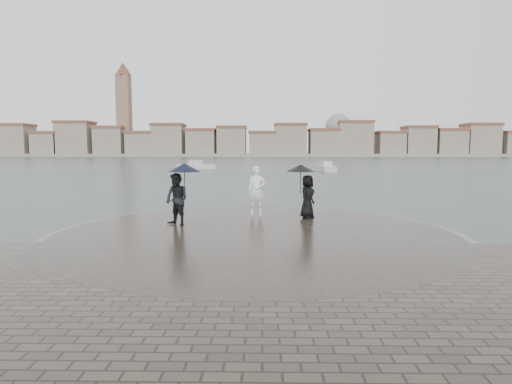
{
  "coord_description": "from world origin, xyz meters",
  "views": [
    {
      "loc": [
        0.23,
        -9.24,
        2.85
      ],
      "look_at": [
        0.0,
        4.8,
        1.45
      ],
      "focal_mm": 30.0,
      "sensor_mm": 36.0,
      "label": 1
    }
  ],
  "objects": [
    {
      "name": "quay_tip",
      "position": [
        0.0,
        3.5,
        0.18
      ],
      "size": [
        11.9,
        11.9,
        0.36
      ],
      "primitive_type": "cylinder",
      "color": "#2D261E",
      "rests_on": "ground"
    },
    {
      "name": "kerb_ring",
      "position": [
        0.0,
        3.5,
        0.16
      ],
      "size": [
        12.5,
        12.5,
        0.32
      ],
      "primitive_type": "cylinder",
      "color": "gray",
      "rests_on": "ground"
    },
    {
      "name": "boats",
      "position": [
        -0.46,
        49.66,
        0.38
      ],
      "size": [
        21.9,
        9.34,
        1.5
      ],
      "color": "beige",
      "rests_on": "ground"
    },
    {
      "name": "ground",
      "position": [
        0.0,
        0.0,
        0.0
      ],
      "size": [
        400.0,
        400.0,
        0.0
      ],
      "primitive_type": "plane",
      "color": "#2B3835",
      "rests_on": "ground"
    },
    {
      "name": "visitor_right",
      "position": [
        1.76,
        6.22,
        1.5
      ],
      "size": [
        1.2,
        1.1,
        1.95
      ],
      "color": "black",
      "rests_on": "quay_tip"
    },
    {
      "name": "visitor_left",
      "position": [
        -2.54,
        4.67,
        1.49
      ],
      "size": [
        1.31,
        1.14,
        2.04
      ],
      "color": "black",
      "rests_on": "quay_tip"
    },
    {
      "name": "statue",
      "position": [
        -0.01,
        6.87,
        1.29
      ],
      "size": [
        0.7,
        0.47,
        1.87
      ],
      "primitive_type": "imported",
      "rotation": [
        0.0,
        0.0,
        -0.04
      ],
      "color": "white",
      "rests_on": "quay_tip"
    },
    {
      "name": "far_skyline",
      "position": [
        -6.29,
        160.71,
        5.61
      ],
      "size": [
        260.0,
        20.0,
        37.0
      ],
      "color": "gray",
      "rests_on": "ground"
    }
  ]
}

